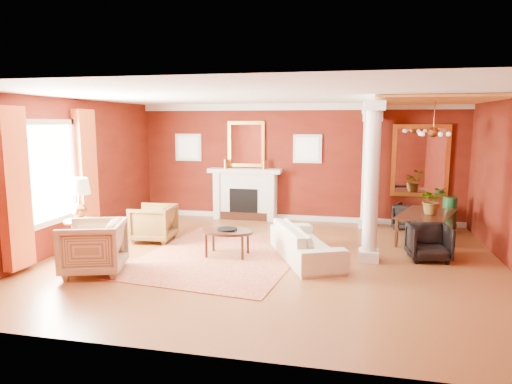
% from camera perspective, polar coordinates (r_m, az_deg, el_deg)
% --- Properties ---
extents(ground, '(8.00, 8.00, 0.00)m').
position_cam_1_polar(ground, '(8.28, 1.96, -8.46)').
color(ground, brown).
rests_on(ground, ground).
extents(room_shell, '(8.04, 7.04, 2.92)m').
position_cam_1_polar(room_shell, '(7.93, 2.03, 5.62)').
color(room_shell, '#63190D').
rests_on(room_shell, ground).
extents(fireplace, '(1.85, 0.42, 1.29)m').
position_cam_1_polar(fireplace, '(11.57, -1.39, -0.24)').
color(fireplace, silver).
rests_on(fireplace, ground).
extents(overmantel_mirror, '(0.95, 0.07, 1.15)m').
position_cam_1_polar(overmantel_mirror, '(11.58, -1.25, 6.01)').
color(overmantel_mirror, gold).
rests_on(overmantel_mirror, fireplace).
extents(flank_window_left, '(0.70, 0.07, 0.70)m').
position_cam_1_polar(flank_window_left, '(12.05, -8.45, 5.54)').
color(flank_window_left, silver).
rests_on(flank_window_left, room_shell).
extents(flank_window_right, '(0.70, 0.07, 0.70)m').
position_cam_1_polar(flank_window_right, '(11.33, 6.44, 5.39)').
color(flank_window_right, silver).
rests_on(flank_window_right, room_shell).
extents(left_window, '(0.21, 2.55, 2.60)m').
position_cam_1_polar(left_window, '(9.00, -23.97, 1.44)').
color(left_window, white).
rests_on(left_window, room_shell).
extents(column_front, '(0.36, 0.36, 2.80)m').
position_cam_1_polar(column_front, '(8.15, 14.24, 1.27)').
color(column_front, silver).
rests_on(column_front, ground).
extents(column_back, '(0.36, 0.36, 2.80)m').
position_cam_1_polar(column_back, '(10.84, 13.81, 3.07)').
color(column_back, silver).
rests_on(column_back, ground).
extents(header_beam, '(0.30, 3.20, 0.32)m').
position_cam_1_polar(header_beam, '(9.69, 14.22, 9.48)').
color(header_beam, silver).
rests_on(header_beam, column_front).
extents(amber_ceiling, '(2.30, 3.40, 0.04)m').
position_cam_1_polar(amber_ceiling, '(9.65, 21.26, 10.65)').
color(amber_ceiling, gold).
rests_on(amber_ceiling, room_shell).
extents(dining_mirror, '(1.30, 0.07, 1.70)m').
position_cam_1_polar(dining_mirror, '(11.37, 19.85, 3.68)').
color(dining_mirror, gold).
rests_on(dining_mirror, room_shell).
extents(chandelier, '(0.60, 0.62, 0.75)m').
position_cam_1_polar(chandelier, '(9.70, 21.30, 6.96)').
color(chandelier, '#B27338').
rests_on(chandelier, room_shell).
extents(crown_trim, '(8.00, 0.08, 0.16)m').
position_cam_1_polar(crown_trim, '(11.34, 5.25, 10.57)').
color(crown_trim, silver).
rests_on(crown_trim, room_shell).
extents(base_trim, '(8.00, 0.08, 0.12)m').
position_cam_1_polar(base_trim, '(11.58, 5.06, -3.21)').
color(base_trim, silver).
rests_on(base_trim, ground).
extents(rug, '(3.15, 3.95, 0.01)m').
position_cam_1_polar(rug, '(8.53, -4.26, -7.92)').
color(rug, maroon).
rests_on(rug, ground).
extents(sofa, '(1.40, 2.16, 0.82)m').
position_cam_1_polar(sofa, '(8.27, 6.25, -5.60)').
color(sofa, '#F4EECD').
rests_on(sofa, ground).
extents(armchair_leopard, '(0.81, 0.86, 0.83)m').
position_cam_1_polar(armchair_leopard, '(9.70, -12.72, -3.58)').
color(armchair_leopard, black).
rests_on(armchair_leopard, ground).
extents(armchair_stripe, '(1.10, 1.14, 0.96)m').
position_cam_1_polar(armchair_stripe, '(7.91, -19.70, -6.22)').
color(armchair_stripe, tan).
rests_on(armchair_stripe, ground).
extents(coffee_table, '(0.97, 0.97, 0.49)m').
position_cam_1_polar(coffee_table, '(8.40, -3.61, -5.09)').
color(coffee_table, black).
rests_on(coffee_table, ground).
extents(coffee_book, '(0.16, 0.07, 0.23)m').
position_cam_1_polar(coffee_book, '(8.35, -3.74, -4.06)').
color(coffee_book, black).
rests_on(coffee_book, coffee_table).
extents(side_table, '(0.58, 0.58, 1.45)m').
position_cam_1_polar(side_table, '(8.90, -21.24, -1.45)').
color(side_table, black).
rests_on(side_table, ground).
extents(dining_table, '(1.13, 1.80, 0.95)m').
position_cam_1_polar(dining_table, '(10.02, 20.67, -3.21)').
color(dining_table, black).
rests_on(dining_table, ground).
extents(dining_chair_near, '(0.76, 0.72, 0.71)m').
position_cam_1_polar(dining_chair_near, '(8.75, 20.80, -5.70)').
color(dining_chair_near, black).
rests_on(dining_chair_near, ground).
extents(dining_chair_far, '(0.81, 0.79, 0.66)m').
position_cam_1_polar(dining_chair_far, '(11.06, 18.66, -2.79)').
color(dining_chair_far, black).
rests_on(dining_chair_far, ground).
extents(green_urn, '(0.34, 0.34, 0.82)m').
position_cam_1_polar(green_urn, '(11.08, 22.97, -3.05)').
color(green_urn, '#16451E').
rests_on(green_urn, ground).
extents(potted_plant, '(0.66, 0.70, 0.44)m').
position_cam_1_polar(potted_plant, '(9.87, 21.23, 0.67)').
color(potted_plant, '#26591E').
rests_on(potted_plant, dining_table).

